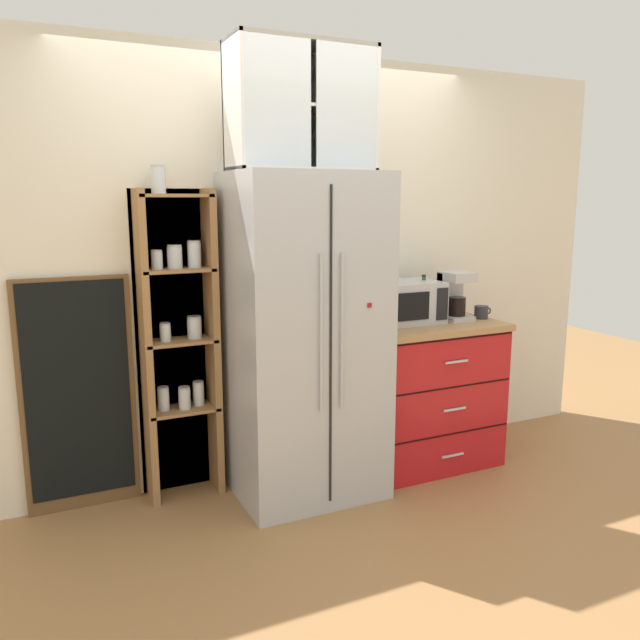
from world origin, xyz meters
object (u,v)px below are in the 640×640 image
Objects in this scene: coffee_maker at (454,295)px; mug_charcoal at (481,312)px; mug_cream at (428,314)px; chalkboard_menu at (78,395)px; bottle_clear at (426,305)px; microwave at (405,302)px; bottle_green at (423,300)px; refrigerator at (304,337)px.

coffee_maker is 2.49× the size of mug_charcoal.
mug_cream is at bearing -178.48° from coffee_maker.
chalkboard_menu reaches higher than mug_cream.
bottle_clear is 0.19× the size of chalkboard_menu.
bottle_green is at bearing 4.68° from microwave.
bottle_clear is at bearing -90.00° from bottle_green.
microwave is 1.49× the size of bottle_green.
bottle_green is at bearing 164.86° from coffee_maker.
chalkboard_menu is at bearing 172.52° from mug_charcoal.
bottle_clear is at bearing 4.49° from refrigerator.
mug_cream is (-0.38, 0.05, 0.01)m from mug_charcoal.
coffee_maker reaches higher than mug_charcoal.
bottle_green is at bearing 91.74° from mug_cream.
microwave is (0.73, 0.09, 0.14)m from refrigerator.
coffee_maker is 0.21m from bottle_clear.
coffee_maker is (1.08, 0.05, 0.16)m from refrigerator.
mug_cream is (0.88, 0.05, 0.06)m from refrigerator.
bottle_clear is 0.83× the size of bottle_green.
microwave is at bearing -6.62° from chalkboard_menu.
refrigerator is 16.68× the size of mug_cream.
coffee_maker is 2.80× the size of mug_cream.
microwave is at bearing 169.38° from mug_charcoal.
refrigerator is at bearing -175.51° from bottle_clear.
mug_cream is (-0.20, -0.01, -0.11)m from coffee_maker.
coffee_maker is at bearing 1.52° from mug_cream.
coffee_maker reaches higher than mug_cream.
coffee_maker is 2.34m from chalkboard_menu.
chalkboard_menu is at bearing 173.38° from microwave.
bottle_green is at bearing -5.83° from chalkboard_menu.
refrigerator reaches higher than microwave.
bottle_green is 0.23× the size of chalkboard_menu.
coffee_maker reaches higher than bottle_green.
microwave is 3.97× the size of mug_cream.
coffee_maker is (0.35, -0.04, 0.03)m from microwave.
bottle_clear is (-0.20, 0.02, -0.05)m from coffee_maker.
mug_cream is 0.10m from bottle_green.
mug_cream is 0.38× the size of bottle_green.
mug_charcoal is (1.26, -0.01, 0.05)m from refrigerator.
coffee_maker reaches higher than microwave.
refrigerator is at bearing -172.82° from microwave.
refrigerator is 1.42× the size of chalkboard_menu.
coffee_maker is at bearing -6.66° from chalkboard_menu.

